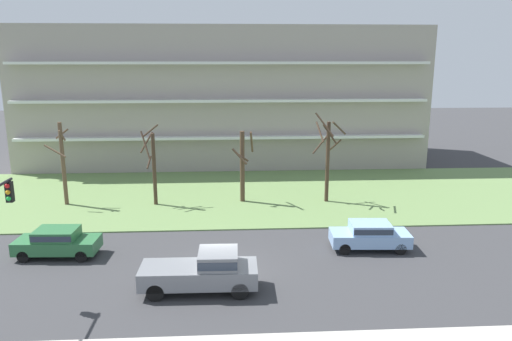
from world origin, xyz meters
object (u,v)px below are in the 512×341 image
object	(u,v)px
tree_far_left	(63,162)
tree_right	(328,155)
tree_center	(243,165)
sedan_blue_near_left	(370,235)
tree_left	(153,165)
pickup_gray_center_right	(204,270)
sedan_green_center_left	(57,241)

from	to	relation	value
tree_far_left	tree_right	size ratio (longest dim) A/B	0.91
tree_center	tree_right	xyz separation A→B (m)	(6.25, -0.40, 0.73)
sedan_blue_near_left	tree_left	bearing A→B (deg)	-31.22
tree_center	sedan_blue_near_left	xyz separation A→B (m)	(6.86, -9.57, -2.03)
sedan_blue_near_left	pickup_gray_center_right	size ratio (longest dim) A/B	0.83
pickup_gray_center_right	sedan_blue_near_left	bearing A→B (deg)	27.23
tree_center	tree_far_left	bearing A→B (deg)	-179.88
tree_left	sedan_blue_near_left	bearing A→B (deg)	-34.48
tree_center	sedan_blue_near_left	size ratio (longest dim) A/B	1.22
tree_center	sedan_green_center_left	world-z (taller)	tree_center
tree_far_left	tree_right	bearing A→B (deg)	-1.12
tree_right	sedan_green_center_left	bearing A→B (deg)	-151.21
tree_far_left	pickup_gray_center_right	distance (m)	17.85
tree_right	sedan_blue_near_left	bearing A→B (deg)	-86.15
tree_left	pickup_gray_center_right	xyz separation A→B (m)	(4.28, -13.71, -2.04)
tree_right	sedan_blue_near_left	distance (m)	9.60
sedan_blue_near_left	sedan_green_center_left	bearing A→B (deg)	3.25
tree_far_left	sedan_green_center_left	xyz separation A→B (m)	(2.60, -9.55, -2.39)
tree_far_left	tree_left	bearing A→B (deg)	-3.03
tree_far_left	sedan_blue_near_left	bearing A→B (deg)	-25.62
sedan_blue_near_left	sedan_green_center_left	size ratio (longest dim) A/B	1.00
tree_far_left	sedan_blue_near_left	world-z (taller)	tree_far_left
tree_left	tree_far_left	bearing A→B (deg)	176.97
tree_far_left	sedan_green_center_left	size ratio (longest dim) A/B	1.37
sedan_green_center_left	pickup_gray_center_right	world-z (taller)	pickup_gray_center_right
tree_center	pickup_gray_center_right	world-z (taller)	tree_center
tree_right	pickup_gray_center_right	bearing A→B (deg)	-121.89
sedan_green_center_left	tree_far_left	bearing A→B (deg)	-72.05
tree_far_left	sedan_blue_near_left	size ratio (longest dim) A/B	1.37
pickup_gray_center_right	sedan_green_center_left	bearing A→B (deg)	152.12
tree_left	sedan_green_center_left	distance (m)	10.23
tree_right	tree_center	bearing A→B (deg)	176.31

